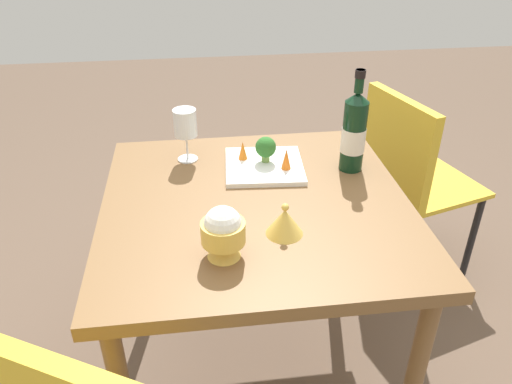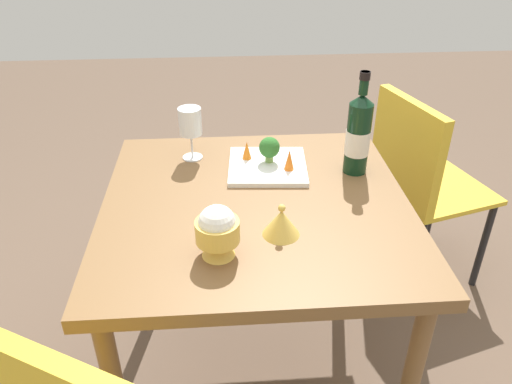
{
  "view_description": "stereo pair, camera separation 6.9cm",
  "coord_description": "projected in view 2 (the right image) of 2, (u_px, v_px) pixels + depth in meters",
  "views": [
    {
      "loc": [
        0.16,
        1.24,
        1.53
      ],
      "look_at": [
        0.0,
        0.0,
        0.77
      ],
      "focal_mm": 35.3,
      "sensor_mm": 36.0,
      "label": 1
    },
    {
      "loc": [
        0.09,
        1.25,
        1.53
      ],
      "look_at": [
        0.0,
        0.0,
        0.77
      ],
      "focal_mm": 35.3,
      "sensor_mm": 36.0,
      "label": 2
    }
  ],
  "objects": [
    {
      "name": "carrot_garnish_right",
      "position": [
        247.0,
        150.0,
        1.66
      ],
      "size": [
        0.03,
        0.03,
        0.06
      ],
      "color": "orange",
      "rests_on": "serving_plate"
    },
    {
      "name": "carrot_garnish_left",
      "position": [
        289.0,
        160.0,
        1.59
      ],
      "size": [
        0.03,
        0.03,
        0.07
      ],
      "color": "orange",
      "rests_on": "serving_plate"
    },
    {
      "name": "rice_bowl",
      "position": [
        217.0,
        231.0,
        1.22
      ],
      "size": [
        0.11,
        0.11,
        0.14
      ],
      "color": "gold",
      "rests_on": "dining_table"
    },
    {
      "name": "rice_bowl_lid",
      "position": [
        281.0,
        222.0,
        1.32
      ],
      "size": [
        0.1,
        0.1,
        0.09
      ],
      "color": "gold",
      "rests_on": "dining_table"
    },
    {
      "name": "serving_plate",
      "position": [
        268.0,
        166.0,
        1.64
      ],
      "size": [
        0.27,
        0.27,
        0.02
      ],
      "rotation": [
        0.0,
        0.0,
        -0.07
      ],
      "color": "white",
      "rests_on": "dining_table"
    },
    {
      "name": "dining_table",
      "position": [
        256.0,
        224.0,
        1.52
      ],
      "size": [
        0.9,
        0.9,
        0.74
      ],
      "color": "brown",
      "rests_on": "ground_plane"
    },
    {
      "name": "wine_glass",
      "position": [
        190.0,
        123.0,
        1.64
      ],
      "size": [
        0.08,
        0.08,
        0.18
      ],
      "color": "white",
      "rests_on": "dining_table"
    },
    {
      "name": "ground_plane",
      "position": [
        256.0,
        368.0,
        1.86
      ],
      "size": [
        8.0,
        8.0,
        0.0
      ],
      "primitive_type": "plane",
      "color": "brown"
    },
    {
      "name": "wine_bottle",
      "position": [
        358.0,
        134.0,
        1.56
      ],
      "size": [
        0.08,
        0.08,
        0.33
      ],
      "color": "black",
      "rests_on": "dining_table"
    },
    {
      "name": "chair_by_wall",
      "position": [
        417.0,
        174.0,
        2.04
      ],
      "size": [
        0.5,
        0.5,
        0.85
      ],
      "rotation": [
        0.0,
        0.0,
        1.86
      ],
      "color": "gold",
      "rests_on": "ground_plane"
    },
    {
      "name": "broccoli_floret",
      "position": [
        269.0,
        148.0,
        1.63
      ],
      "size": [
        0.07,
        0.07,
        0.09
      ],
      "color": "#729E4C",
      "rests_on": "serving_plate"
    }
  ]
}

